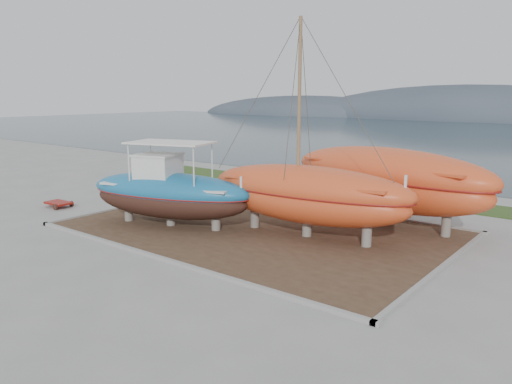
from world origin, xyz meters
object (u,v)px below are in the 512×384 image
Objects in this scene: red_trailer at (59,205)px; orange_bare_hull at (387,187)px; orange_sailboat at (309,130)px; blue_caique at (170,184)px; white_dinghy at (188,196)px.

orange_bare_hull is at bearing 23.58° from red_trailer.
orange_sailboat is 5.83m from orange_bare_hull.
orange_bare_hull is 4.94× the size of red_trailer.
white_dinghy is (-2.23, 3.40, -1.44)m from blue_caique.
orange_sailboat is at bearing -101.91° from orange_bare_hull.
blue_caique is 0.87× the size of orange_sailboat.
orange_bare_hull is (8.38, 7.22, -0.23)m from blue_caique.
blue_caique is at bearing 5.19° from red_trailer.
orange_sailboat is 16.25m from red_trailer.
white_dinghy is at bearing 106.61° from blue_caique.
red_trailer is (-16.88, -8.44, -1.80)m from orange_bare_hull.
orange_sailboat is at bearing 5.23° from blue_caique.
orange_bare_hull is at bearing 24.02° from blue_caique.
red_trailer is at bearing -125.46° from white_dinghy.
blue_caique reaches higher than white_dinghy.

